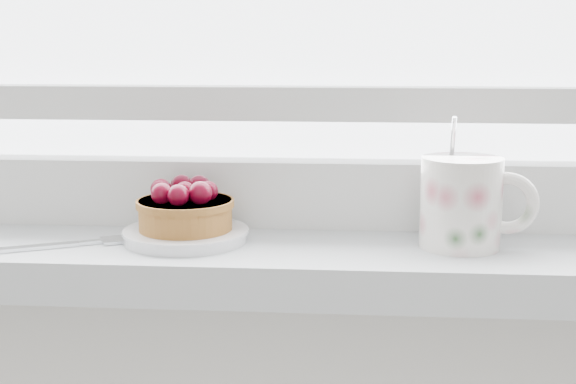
# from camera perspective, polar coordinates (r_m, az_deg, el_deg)

# --- Properties ---
(saucer) EXTENTS (0.12, 0.12, 0.01)m
(saucer) POSITION_cam_1_polar(r_m,az_deg,el_deg) (0.80, -7.27, -3.06)
(saucer) COLOR white
(saucer) RESTS_ON windowsill
(raspberry_tart) EXTENTS (0.10, 0.10, 0.05)m
(raspberry_tart) POSITION_cam_1_polar(r_m,az_deg,el_deg) (0.79, -7.31, -1.13)
(raspberry_tart) COLOR brown
(raspberry_tart) RESTS_ON saucer
(floral_mug) EXTENTS (0.12, 0.09, 0.12)m
(floral_mug) POSITION_cam_1_polar(r_m,az_deg,el_deg) (0.78, 12.42, -0.62)
(floral_mug) COLOR white
(floral_mug) RESTS_ON windowsill
(fork) EXTENTS (0.20, 0.11, 0.00)m
(fork) POSITION_cam_1_polar(r_m,az_deg,el_deg) (0.80, -15.90, -3.64)
(fork) COLOR silver
(fork) RESTS_ON windowsill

